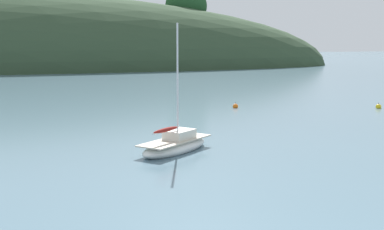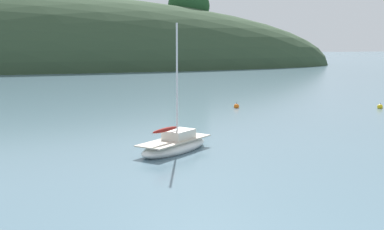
{
  "view_description": "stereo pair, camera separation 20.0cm",
  "coord_description": "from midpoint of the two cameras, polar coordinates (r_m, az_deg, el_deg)",
  "views": [
    {
      "loc": [
        -7.7,
        -8.34,
        5.48
      ],
      "look_at": [
        0.0,
        20.0,
        1.2
      ],
      "focal_mm": 48.66,
      "sensor_mm": 36.0,
      "label": 1
    },
    {
      "loc": [
        -7.51,
        -8.39,
        5.48
      ],
      "look_at": [
        0.0,
        20.0,
        1.2
      ],
      "focal_mm": 48.66,
      "sensor_mm": 36.0,
      "label": 2
    }
  ],
  "objects": [
    {
      "name": "mooring_buoy_channel",
      "position": [
        42.09,
        4.64,
        0.95
      ],
      "size": [
        0.44,
        0.44,
        0.54
      ],
      "color": "orange",
      "rests_on": "ground"
    },
    {
      "name": "mooring_buoy_inner",
      "position": [
        44.33,
        19.64,
        0.86
      ],
      "size": [
        0.44,
        0.44,
        0.54
      ],
      "color": "yellow",
      "rests_on": "ground"
    },
    {
      "name": "sailboat_white_near",
      "position": [
        25.7,
        -2.05,
        -3.29
      ],
      "size": [
        4.66,
        4.37,
        6.44
      ],
      "color": "white",
      "rests_on": "ground"
    }
  ]
}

